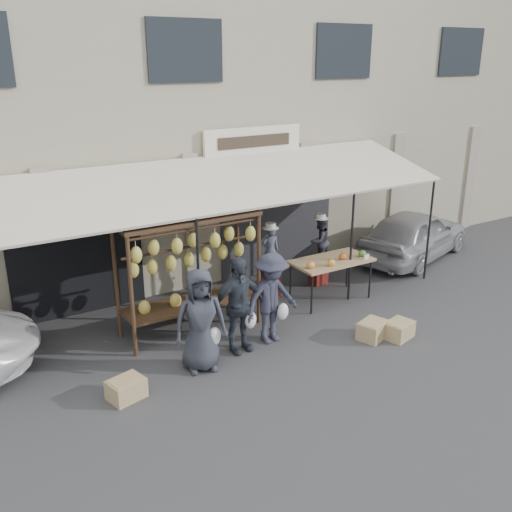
% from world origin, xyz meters
% --- Properties ---
extents(ground_plane, '(90.00, 90.00, 0.00)m').
position_xyz_m(ground_plane, '(0.00, 0.00, 0.00)').
color(ground_plane, '#2D2D30').
extents(shophouse, '(24.00, 6.15, 7.30)m').
position_xyz_m(shophouse, '(-0.00, 6.50, 3.65)').
color(shophouse, '#9C957E').
rests_on(shophouse, ground_plane).
extents(awning, '(10.00, 2.35, 2.92)m').
position_xyz_m(awning, '(0.01, 2.28, 2.57)').
color(awning, beige).
rests_on(awning, ground_plane).
extents(banana_rack, '(2.60, 0.90, 2.24)m').
position_xyz_m(banana_rack, '(-0.97, 1.56, 1.56)').
color(banana_rack, '#2F2010').
rests_on(banana_rack, ground_plane).
extents(produce_table, '(1.70, 0.90, 1.04)m').
position_xyz_m(produce_table, '(2.15, 1.32, 0.86)').
color(produce_table, tan).
rests_on(produce_table, ground_plane).
extents(vendor_left, '(0.44, 0.34, 1.06)m').
position_xyz_m(vendor_left, '(1.21, 2.22, 1.01)').
color(vendor_left, '#454B5E').
rests_on(vendor_left, stool_left).
extents(vendor_right, '(0.62, 0.53, 1.11)m').
position_xyz_m(vendor_right, '(2.50, 2.20, 1.01)').
color(vendor_right, '#30303A').
rests_on(vendor_right, stool_right).
extents(customer_left, '(0.95, 0.72, 1.75)m').
position_xyz_m(customer_left, '(-1.43, 0.24, 0.87)').
color(customer_left, '#2C2E38').
rests_on(customer_left, ground_plane).
extents(customer_mid, '(1.04, 0.49, 1.73)m').
position_xyz_m(customer_mid, '(-0.60, 0.45, 0.87)').
color(customer_mid, '#2E343E').
rests_on(customer_mid, ground_plane).
extents(customer_right, '(1.14, 0.72, 1.68)m').
position_xyz_m(customer_right, '(0.07, 0.44, 0.84)').
color(customer_right, '#2A2B3B').
rests_on(customer_right, ground_plane).
extents(stool_left, '(0.42, 0.42, 0.48)m').
position_xyz_m(stool_left, '(1.21, 2.22, 0.24)').
color(stool_left, maroon).
rests_on(stool_left, ground_plane).
extents(stool_right, '(0.40, 0.40, 0.46)m').
position_xyz_m(stool_right, '(2.50, 2.20, 0.23)').
color(stool_right, maroon).
rests_on(stool_right, ground_plane).
extents(crate_near_a, '(0.64, 0.57, 0.32)m').
position_xyz_m(crate_near_a, '(1.72, -0.45, 0.16)').
color(crate_near_a, tan).
rests_on(crate_near_a, ground_plane).
extents(crate_near_b, '(0.60, 0.51, 0.31)m').
position_xyz_m(crate_near_b, '(2.14, -0.69, 0.16)').
color(crate_near_b, tan).
rests_on(crate_near_b, ground_plane).
extents(crate_far, '(0.61, 0.51, 0.31)m').
position_xyz_m(crate_far, '(-2.79, 0.04, 0.16)').
color(crate_far, tan).
rests_on(crate_far, ground_plane).
extents(sedan, '(4.03, 2.56, 1.28)m').
position_xyz_m(sedan, '(5.61, 2.31, 0.64)').
color(sedan, '#98989D').
rests_on(sedan, ground_plane).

